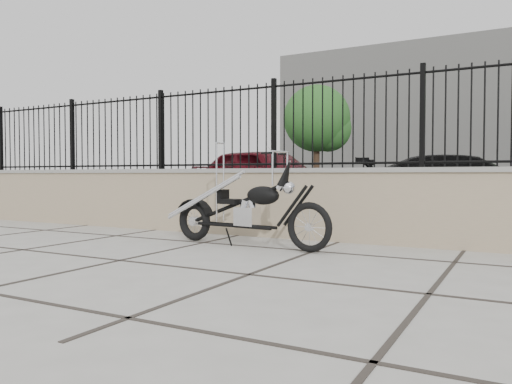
{
  "coord_description": "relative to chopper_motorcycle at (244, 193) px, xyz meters",
  "views": [
    {
      "loc": [
        2.1,
        -3.76,
        0.87
      ],
      "look_at": [
        -0.91,
        1.81,
        0.65
      ],
      "focal_mm": 35.0,
      "sensor_mm": 36.0,
      "label": 1
    }
  ],
  "objects": [
    {
      "name": "ground_plane",
      "position": [
        0.91,
        -1.51,
        -0.65
      ],
      "size": [
        90.0,
        90.0,
        0.0
      ],
      "primitive_type": "plane",
      "color": "#99968E",
      "rests_on": "ground"
    },
    {
      "name": "parking_lot",
      "position": [
        0.91,
        10.99,
        -0.65
      ],
      "size": [
        30.0,
        30.0,
        0.0
      ],
      "primitive_type": "plane",
      "color": "black",
      "rests_on": "ground"
    },
    {
      "name": "retaining_wall",
      "position": [
        0.91,
        0.99,
        -0.17
      ],
      "size": [
        14.0,
        0.36,
        0.96
      ],
      "primitive_type": "cube",
      "color": "gray",
      "rests_on": "ground_plane"
    },
    {
      "name": "iron_fence",
      "position": [
        0.91,
        0.99,
        0.91
      ],
      "size": [
        14.0,
        0.08,
        1.2
      ],
      "primitive_type": "cube",
      "color": "black",
      "rests_on": "retaining_wall"
    },
    {
      "name": "background_building",
      "position": [
        0.91,
        24.99,
        3.35
      ],
      "size": [
        22.0,
        6.0,
        8.0
      ],
      "primitive_type": "cube",
      "color": "beige",
      "rests_on": "ground_plane"
    },
    {
      "name": "chopper_motorcycle",
      "position": [
        0.0,
        0.0,
        0.0
      ],
      "size": [
        2.2,
        0.66,
        1.3
      ],
      "primitive_type": null,
      "rotation": [
        0.0,
        0.0,
        -0.13
      ],
      "color": "black",
      "rests_on": "ground_plane"
    },
    {
      "name": "car_red",
      "position": [
        -2.73,
        5.87,
        0.13
      ],
      "size": [
        4.94,
        3.1,
        1.57
      ],
      "primitive_type": "imported",
      "rotation": [
        0.0,
        0.0,
        1.28
      ],
      "color": "#4A0A11",
      "rests_on": "parking_lot"
    },
    {
      "name": "car_black",
      "position": [
        1.9,
        6.11,
        -0.0
      ],
      "size": [
        4.71,
        2.58,
        1.29
      ],
      "primitive_type": "imported",
      "rotation": [
        0.0,
        0.0,
        1.75
      ],
      "color": "black",
      "rests_on": "parking_lot"
    },
    {
      "name": "bollard_a",
      "position": [
        -1.22,
        3.21,
        -0.16
      ],
      "size": [
        0.12,
        0.12,
        0.97
      ],
      "primitive_type": "cylinder",
      "rotation": [
        0.0,
        0.0,
        -0.06
      ],
      "color": "blue",
      "rests_on": "ground_plane"
    },
    {
      "name": "tree_left",
      "position": [
        -5.17,
        15.5,
        2.84
      ],
      "size": [
        2.95,
        2.95,
        4.98
      ],
      "rotation": [
        0.0,
        0.0,
        0.27
      ],
      "color": "#382619",
      "rests_on": "ground_plane"
    }
  ]
}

